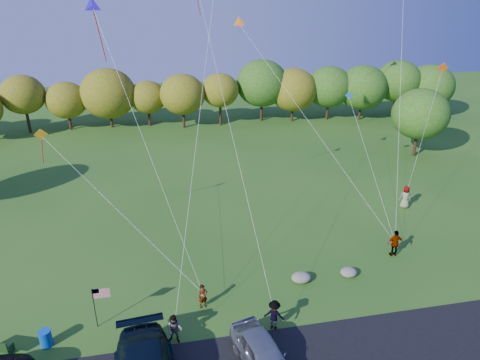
# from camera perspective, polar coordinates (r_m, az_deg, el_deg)

# --- Properties ---
(ground) EXTENTS (140.00, 140.00, 0.00)m
(ground) POSITION_cam_1_polar(r_m,az_deg,el_deg) (24.81, 0.08, -18.36)
(ground) COLOR #275819
(ground) RESTS_ON ground
(treeline) EXTENTS (77.32, 27.04, 8.52)m
(treeline) POSITION_cam_1_polar(r_m,az_deg,el_deg) (55.56, -9.72, 10.98)
(treeline) COLOR #362613
(treeline) RESTS_ON ground
(minivan_silver) EXTENTS (2.88, 4.98, 1.59)m
(minivan_silver) POSITION_cam_1_polar(r_m,az_deg,el_deg) (21.93, 3.10, -22.29)
(minivan_silver) COLOR #93959D
(minivan_silver) RESTS_ON asphalt_lane
(flyer_a) EXTENTS (0.62, 0.48, 1.52)m
(flyer_a) POSITION_cam_1_polar(r_m,az_deg,el_deg) (25.32, -4.97, -15.19)
(flyer_a) COLOR #4C4C59
(flyer_a) RESTS_ON ground
(flyer_b) EXTENTS (0.99, 0.89, 1.68)m
(flyer_b) POSITION_cam_1_polar(r_m,az_deg,el_deg) (23.39, -8.72, -19.07)
(flyer_b) COLOR #4C4C59
(flyer_b) RESTS_ON ground
(flyer_c) EXTENTS (1.30, 1.09, 1.75)m
(flyer_c) POSITION_cam_1_polar(r_m,az_deg,el_deg) (23.95, 4.58, -17.49)
(flyer_c) COLOR #4C4C59
(flyer_c) RESTS_ON ground
(flyer_d) EXTENTS (1.16, 0.53, 1.95)m
(flyer_d) POSITION_cam_1_polar(r_m,az_deg,el_deg) (31.27, 19.98, -7.93)
(flyer_d) COLOR #4C4C59
(flyer_d) RESTS_ON ground
(flyer_e) EXTENTS (1.09, 0.88, 1.95)m
(flyer_e) POSITION_cam_1_polar(r_m,az_deg,el_deg) (38.30, 21.19, -2.14)
(flyer_e) COLOR #4C4C59
(flyer_e) RESTS_ON ground
(trash_barrel) EXTENTS (0.62, 0.62, 0.93)m
(trash_barrel) POSITION_cam_1_polar(r_m,az_deg,el_deg) (25.26, -24.49, -18.65)
(trash_barrel) COLOR #0B4BB1
(trash_barrel) RESTS_ON ground
(flag_assembly) EXTENTS (0.92, 0.60, 2.50)m
(flag_assembly) POSITION_cam_1_polar(r_m,az_deg,el_deg) (24.52, -18.36, -14.71)
(flag_assembly) COLOR black
(flag_assembly) RESTS_ON ground
(boulder_near) EXTENTS (1.25, 0.98, 0.63)m
(boulder_near) POSITION_cam_1_polar(r_m,az_deg,el_deg) (27.64, 8.16, -12.74)
(boulder_near) COLOR gray
(boulder_near) RESTS_ON ground
(boulder_far) EXTENTS (1.08, 0.90, 0.56)m
(boulder_far) POSITION_cam_1_polar(r_m,az_deg,el_deg) (28.72, 14.28, -11.82)
(boulder_far) COLOR gray
(boulder_far) RESTS_ON ground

